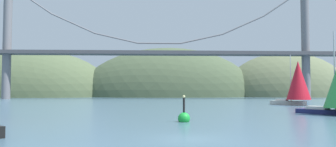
{
  "coord_description": "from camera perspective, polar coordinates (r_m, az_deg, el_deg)",
  "views": [
    {
      "loc": [
        -2.08,
        -19.67,
        2.79
      ],
      "look_at": [
        0.0,
        27.14,
        5.21
      ],
      "focal_mm": 35.86,
      "sensor_mm": 36.0,
      "label": 1
    }
  ],
  "objects": [
    {
      "name": "ground_plane",
      "position": [
        19.98,
        3.52,
        -10.98
      ],
      "size": [
        360.0,
        360.0,
        0.0
      ],
      "primitive_type": "plane",
      "color": "#426075"
    },
    {
      "name": "headland_center",
      "position": [
        154.86,
        0.08,
        -3.98
      ],
      "size": [
        82.09,
        44.0,
        45.16
      ],
      "primitive_type": "ellipsoid",
      "color": "#425138",
      "rests_on": "ground_plane"
    },
    {
      "name": "headland_right",
      "position": [
        166.69,
        19.36,
        -3.74
      ],
      "size": [
        59.36,
        44.0,
        41.42
      ],
      "primitive_type": "ellipsoid",
      "color": "#5B6647",
      "rests_on": "ground_plane"
    },
    {
      "name": "headland_left",
      "position": [
        163.5,
        -21.48,
        -3.73
      ],
      "size": [
        69.9,
        44.0,
        41.95
      ],
      "primitive_type": "ellipsoid",
      "color": "#4C5B3D",
      "rests_on": "ground_plane"
    },
    {
      "name": "suspension_bridge",
      "position": [
        115.6,
        -1.5,
        4.25
      ],
      "size": [
        138.77,
        6.0,
        39.07
      ],
      "color": "slate",
      "rests_on": "ground_plane"
    },
    {
      "name": "sailboat_crimson_sail",
      "position": [
        69.09,
        21.16,
        -1.3
      ],
      "size": [
        7.66,
        7.74,
        9.85
      ],
      "color": "#B7B2A8",
      "rests_on": "ground_plane"
    },
    {
      "name": "channel_buoy",
      "position": [
        30.41,
        2.73,
        -7.52
      ],
      "size": [
        1.1,
        1.1,
        2.64
      ],
      "color": "green",
      "rests_on": "ground_plane"
    }
  ]
}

